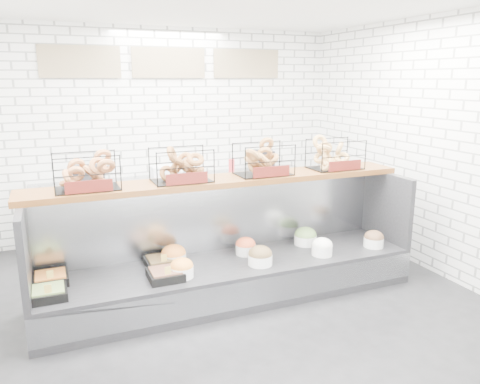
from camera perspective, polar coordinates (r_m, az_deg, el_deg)
name	(u,v)px	position (r m, az deg, el deg)	size (l,w,h in m)	color
ground	(243,308)	(4.92, 0.33, -13.97)	(5.50, 5.50, 0.00)	black
room_shell	(220,101)	(4.93, -2.39, 11.04)	(5.02, 5.51, 3.01)	white
display_case	(230,266)	(5.07, -1.25, -9.04)	(4.00, 0.90, 1.20)	black
bagel_shelf	(224,166)	(4.93, -1.90, 3.17)	(4.10, 0.50, 0.40)	#502B11
prep_counter	(179,206)	(6.91, -7.48, -1.67)	(4.00, 0.60, 1.20)	#93969B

